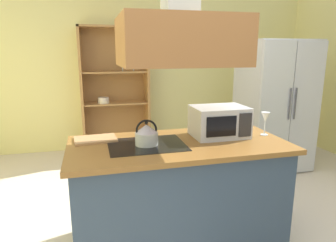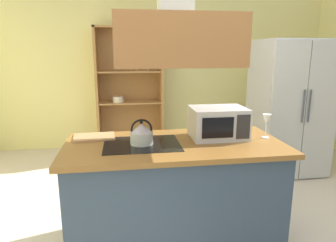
{
  "view_description": "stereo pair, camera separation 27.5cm",
  "coord_description": "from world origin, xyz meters",
  "px_view_note": "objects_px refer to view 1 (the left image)",
  "views": [
    {
      "loc": [
        -0.83,
        -2.16,
        1.63
      ],
      "look_at": [
        -0.16,
        0.44,
        1.0
      ],
      "focal_mm": 32.33,
      "sensor_mm": 36.0,
      "label": 1
    },
    {
      "loc": [
        -0.56,
        -2.21,
        1.63
      ],
      "look_at": [
        -0.16,
        0.44,
        1.0
      ],
      "focal_mm": 32.33,
      "sensor_mm": 36.0,
      "label": 2
    }
  ],
  "objects_px": {
    "kettle": "(147,134)",
    "microwave": "(219,121)",
    "refrigerator": "(274,105)",
    "cutting_board": "(96,139)",
    "dish_cabinet": "(115,97)",
    "wine_glass_on_counter": "(265,118)"
  },
  "relations": [
    {
      "from": "kettle",
      "to": "microwave",
      "type": "height_order",
      "value": "microwave"
    },
    {
      "from": "refrigerator",
      "to": "cutting_board",
      "type": "height_order",
      "value": "refrigerator"
    },
    {
      "from": "refrigerator",
      "to": "kettle",
      "type": "bearing_deg",
      "value": -146.02
    },
    {
      "from": "dish_cabinet",
      "to": "microwave",
      "type": "relative_size",
      "value": 4.34
    },
    {
      "from": "refrigerator",
      "to": "cutting_board",
      "type": "xyz_separation_m",
      "value": [
        -2.44,
        -1.15,
        0.02
      ]
    },
    {
      "from": "dish_cabinet",
      "to": "kettle",
      "type": "bearing_deg",
      "value": -89.48
    },
    {
      "from": "refrigerator",
      "to": "dish_cabinet",
      "type": "bearing_deg",
      "value": 147.89
    },
    {
      "from": "kettle",
      "to": "wine_glass_on_counter",
      "type": "distance_m",
      "value": 1.06
    },
    {
      "from": "cutting_board",
      "to": "refrigerator",
      "type": "bearing_deg",
      "value": 25.26
    },
    {
      "from": "kettle",
      "to": "cutting_board",
      "type": "bearing_deg",
      "value": 149.15
    },
    {
      "from": "kettle",
      "to": "cutting_board",
      "type": "distance_m",
      "value": 0.46
    },
    {
      "from": "cutting_board",
      "to": "wine_glass_on_counter",
      "type": "xyz_separation_m",
      "value": [
        1.45,
        -0.21,
        0.14
      ]
    },
    {
      "from": "dish_cabinet",
      "to": "wine_glass_on_counter",
      "type": "relative_size",
      "value": 9.7
    },
    {
      "from": "cutting_board",
      "to": "microwave",
      "type": "height_order",
      "value": "microwave"
    },
    {
      "from": "refrigerator",
      "to": "microwave",
      "type": "distance_m",
      "value": 1.91
    },
    {
      "from": "dish_cabinet",
      "to": "microwave",
      "type": "distance_m",
      "value": 2.69
    },
    {
      "from": "dish_cabinet",
      "to": "cutting_board",
      "type": "height_order",
      "value": "dish_cabinet"
    },
    {
      "from": "refrigerator",
      "to": "microwave",
      "type": "bearing_deg",
      "value": -137.4
    },
    {
      "from": "kettle",
      "to": "cutting_board",
      "type": "relative_size",
      "value": 0.6
    },
    {
      "from": "wine_glass_on_counter",
      "to": "refrigerator",
      "type": "bearing_deg",
      "value": 53.72
    },
    {
      "from": "refrigerator",
      "to": "cutting_board",
      "type": "distance_m",
      "value": 2.7
    },
    {
      "from": "dish_cabinet",
      "to": "kettle",
      "type": "height_order",
      "value": "dish_cabinet"
    }
  ]
}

